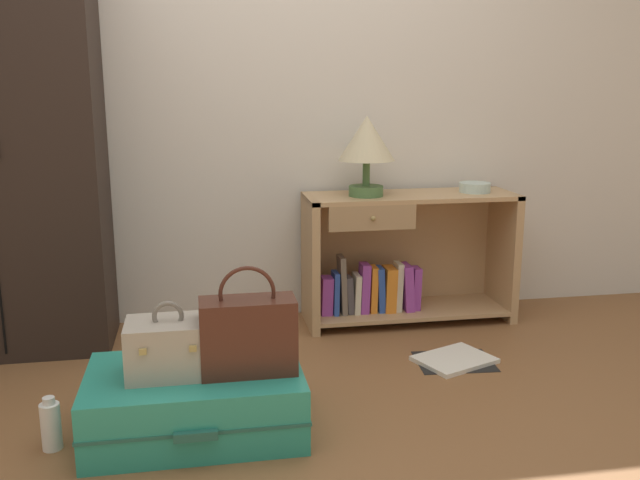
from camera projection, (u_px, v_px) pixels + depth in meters
ground_plane at (304, 454)px, 2.32m from camera, size 9.00×9.00×0.00m
back_wall at (256, 64)px, 3.47m from camera, size 6.40×0.10×2.60m
bookshelf at (400, 259)px, 3.57m from camera, size 1.06×0.37×0.66m
table_lamp at (367, 143)px, 3.37m from camera, size 0.28×0.28×0.39m
bowl at (475, 187)px, 3.54m from camera, size 0.16×0.16×0.05m
suitcase_large at (195, 402)px, 2.44m from camera, size 0.75×0.50×0.23m
train_case at (170, 347)px, 2.37m from camera, size 0.29×0.21×0.26m
handbag at (248, 334)px, 2.38m from camera, size 0.33×0.15×0.38m
bottle at (51, 425)px, 2.33m from camera, size 0.07×0.07×0.19m
open_book_on_floor at (454, 360)px, 3.08m from camera, size 0.39×0.35×0.02m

